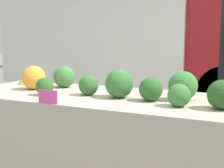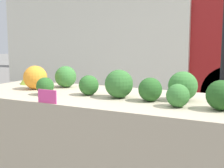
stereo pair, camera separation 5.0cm
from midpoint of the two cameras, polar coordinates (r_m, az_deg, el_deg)
parked_truck at (r=6.13m, az=4.54°, el=10.68°), size 5.11×1.92×2.81m
market_table at (r=2.03m, az=-0.12°, el=-5.34°), size 2.20×0.79×0.84m
orange_cauliflower at (r=2.41m, az=-13.32°, el=1.17°), size 0.18×0.18×0.18m
romanesco_head at (r=2.70m, az=-14.41°, el=1.29°), size 0.15×0.15×0.12m
broccoli_head_1 at (r=1.76m, az=12.75°, el=-2.07°), size 0.13×0.13×0.13m
broccoli_head_2 at (r=2.09m, az=-3.59°, el=-0.22°), size 0.13×0.13×0.13m
broccoli_head_3 at (r=1.99m, az=2.00°, el=0.03°), size 0.18×0.18×0.18m
broccoli_head_4 at (r=2.46m, az=-7.90°, el=1.34°), size 0.17×0.17×0.17m
broccoli_head_5 at (r=2.14m, az=-11.47°, el=-0.37°), size 0.12×0.12×0.12m
broccoli_head_6 at (r=1.96m, az=13.54°, el=-0.35°), size 0.18×0.18×0.18m
broccoli_head_7 at (r=1.75m, az=20.11°, el=-1.93°), size 0.16×0.16×0.16m
broccoli_head_8 at (r=1.90m, az=7.75°, el=-1.00°), size 0.14×0.14×0.14m
price_sign at (r=1.86m, az=-11.00°, el=-2.24°), size 0.13×0.01×0.08m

